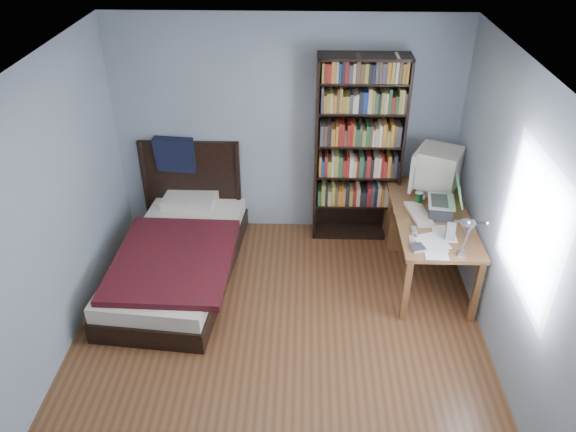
{
  "coord_description": "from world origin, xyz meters",
  "views": [
    {
      "loc": [
        0.2,
        -3.65,
        3.71
      ],
      "look_at": [
        0.06,
        0.72,
        0.98
      ],
      "focal_mm": 35.0,
      "sensor_mm": 36.0,
      "label": 1
    }
  ],
  "objects_px": {
    "desk": "(421,217)",
    "bookshelf": "(358,151)",
    "speaker": "(451,232)",
    "crt_monitor": "(436,168)",
    "laptop": "(443,206)",
    "soda_can": "(419,198)",
    "bed": "(179,252)",
    "desk_lamp": "(467,230)",
    "keyboard": "(419,214)"
  },
  "relations": [
    {
      "from": "desk",
      "to": "crt_monitor",
      "type": "relative_size",
      "value": 2.63
    },
    {
      "from": "desk_lamp",
      "to": "speaker",
      "type": "height_order",
      "value": "desk_lamp"
    },
    {
      "from": "laptop",
      "to": "bed",
      "type": "height_order",
      "value": "bed"
    },
    {
      "from": "keyboard",
      "to": "speaker",
      "type": "bearing_deg",
      "value": -71.08
    },
    {
      "from": "desk_lamp",
      "to": "bed",
      "type": "distance_m",
      "value": 2.97
    },
    {
      "from": "crt_monitor",
      "to": "speaker",
      "type": "xyz_separation_m",
      "value": [
        -0.0,
        -0.89,
        -0.21
      ]
    },
    {
      "from": "desk_lamp",
      "to": "speaker",
      "type": "relative_size",
      "value": 3.96
    },
    {
      "from": "desk",
      "to": "bookshelf",
      "type": "distance_m",
      "value": 1.01
    },
    {
      "from": "keyboard",
      "to": "soda_can",
      "type": "xyz_separation_m",
      "value": [
        0.03,
        0.23,
        0.05
      ]
    },
    {
      "from": "speaker",
      "to": "bed",
      "type": "xyz_separation_m",
      "value": [
        -2.69,
        0.37,
        -0.56
      ]
    },
    {
      "from": "desk_lamp",
      "to": "keyboard",
      "type": "height_order",
      "value": "desk_lamp"
    },
    {
      "from": "crt_monitor",
      "to": "laptop",
      "type": "relative_size",
      "value": 1.48
    },
    {
      "from": "crt_monitor",
      "to": "bookshelf",
      "type": "distance_m",
      "value": 0.85
    },
    {
      "from": "speaker",
      "to": "bed",
      "type": "bearing_deg",
      "value": -172.39
    },
    {
      "from": "desk_lamp",
      "to": "soda_can",
      "type": "height_order",
      "value": "desk_lamp"
    },
    {
      "from": "bookshelf",
      "to": "desk_lamp",
      "type": "bearing_deg",
      "value": -68.57
    },
    {
      "from": "laptop",
      "to": "bookshelf",
      "type": "distance_m",
      "value": 1.12
    },
    {
      "from": "soda_can",
      "to": "bookshelf",
      "type": "relative_size",
      "value": 0.06
    },
    {
      "from": "laptop",
      "to": "desk_lamp",
      "type": "xyz_separation_m",
      "value": [
        -0.08,
        -1.06,
        0.4
      ]
    },
    {
      "from": "laptop",
      "to": "soda_can",
      "type": "bearing_deg",
      "value": 132.02
    },
    {
      "from": "desk",
      "to": "soda_can",
      "type": "bearing_deg",
      "value": -114.3
    },
    {
      "from": "crt_monitor",
      "to": "bed",
      "type": "relative_size",
      "value": 0.27
    },
    {
      "from": "speaker",
      "to": "crt_monitor",
      "type": "bearing_deg",
      "value": 105.13
    },
    {
      "from": "keyboard",
      "to": "speaker",
      "type": "xyz_separation_m",
      "value": [
        0.22,
        -0.41,
        0.07
      ]
    },
    {
      "from": "desk_lamp",
      "to": "soda_can",
      "type": "distance_m",
      "value": 1.36
    },
    {
      "from": "soda_can",
      "to": "bed",
      "type": "distance_m",
      "value": 2.57
    },
    {
      "from": "laptop",
      "to": "soda_can",
      "type": "xyz_separation_m",
      "value": [
        -0.2,
        0.22,
        -0.05
      ]
    },
    {
      "from": "soda_can",
      "to": "desk_lamp",
      "type": "bearing_deg",
      "value": -84.88
    },
    {
      "from": "desk_lamp",
      "to": "desk",
      "type": "bearing_deg",
      "value": 90.16
    },
    {
      "from": "crt_monitor",
      "to": "soda_can",
      "type": "height_order",
      "value": "crt_monitor"
    },
    {
      "from": "laptop",
      "to": "keyboard",
      "type": "xyz_separation_m",
      "value": [
        -0.22,
        -0.01,
        -0.1
      ]
    },
    {
      "from": "bookshelf",
      "to": "soda_can",
      "type": "bearing_deg",
      "value": -42.07
    },
    {
      "from": "crt_monitor",
      "to": "bed",
      "type": "xyz_separation_m",
      "value": [
        -2.69,
        -0.53,
        -0.77
      ]
    },
    {
      "from": "desk_lamp",
      "to": "bookshelf",
      "type": "height_order",
      "value": "bookshelf"
    },
    {
      "from": "desk_lamp",
      "to": "soda_can",
      "type": "bearing_deg",
      "value": 95.12
    },
    {
      "from": "desk",
      "to": "speaker",
      "type": "bearing_deg",
      "value": -84.8
    },
    {
      "from": "keyboard",
      "to": "speaker",
      "type": "distance_m",
      "value": 0.47
    },
    {
      "from": "soda_can",
      "to": "bed",
      "type": "bearing_deg",
      "value": -173.81
    },
    {
      "from": "bed",
      "to": "laptop",
      "type": "bearing_deg",
      "value": 1.13
    },
    {
      "from": "keyboard",
      "to": "bookshelf",
      "type": "distance_m",
      "value": 1.01
    },
    {
      "from": "soda_can",
      "to": "bookshelf",
      "type": "xyz_separation_m",
      "value": [
        -0.6,
        0.54,
        0.27
      ]
    },
    {
      "from": "keyboard",
      "to": "crt_monitor",
      "type": "bearing_deg",
      "value": 55.94
    },
    {
      "from": "laptop",
      "to": "crt_monitor",
      "type": "bearing_deg",
      "value": 90.08
    },
    {
      "from": "laptop",
      "to": "desk_lamp",
      "type": "bearing_deg",
      "value": -94.39
    },
    {
      "from": "bookshelf",
      "to": "laptop",
      "type": "bearing_deg",
      "value": -43.64
    },
    {
      "from": "speaker",
      "to": "bed",
      "type": "relative_size",
      "value": 0.07
    },
    {
      "from": "bed",
      "to": "speaker",
      "type": "bearing_deg",
      "value": -7.8
    },
    {
      "from": "bed",
      "to": "desk",
      "type": "bearing_deg",
      "value": 11.18
    },
    {
      "from": "keyboard",
      "to": "bed",
      "type": "relative_size",
      "value": 0.2
    },
    {
      "from": "bookshelf",
      "to": "crt_monitor",
      "type": "bearing_deg",
      "value": -19.81
    }
  ]
}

